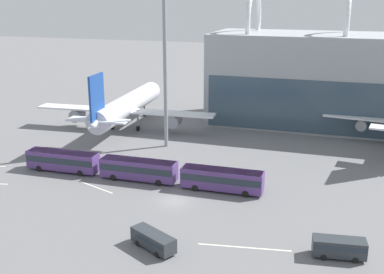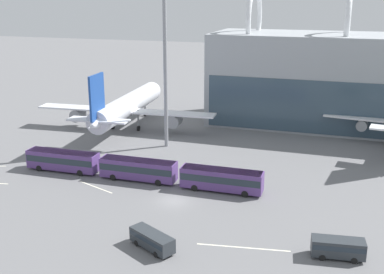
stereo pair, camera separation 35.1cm
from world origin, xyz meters
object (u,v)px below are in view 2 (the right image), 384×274
service_van_foreground (338,247)px  shuttle_bus_1 (138,168)px  airliner_at_gate_near (126,107)px  shuttle_bus_0 (63,160)px  floodlight_mast (165,48)px  shuttle_bus_2 (222,179)px  service_van_crossing (152,239)px

service_van_foreground → shuttle_bus_1: bearing=147.2°
airliner_at_gate_near → shuttle_bus_0: airliner_at_gate_near is taller
shuttle_bus_0 → floodlight_mast: (11.25, 17.80, 16.67)m
shuttle_bus_0 → shuttle_bus_1: (13.38, 0.09, 0.00)m
shuttle_bus_0 → service_van_foreground: shuttle_bus_0 is taller
shuttle_bus_2 → shuttle_bus_1: bearing=178.6°
shuttle_bus_1 → shuttle_bus_2: same height
airliner_at_gate_near → service_van_foreground: airliner_at_gate_near is taller
airliner_at_gate_near → shuttle_bus_0: bearing=178.4°
airliner_at_gate_near → service_van_crossing: 51.50m
shuttle_bus_1 → shuttle_bus_2: bearing=-1.7°
service_van_foreground → floodlight_mast: floodlight_mast is taller
airliner_at_gate_near → service_van_crossing: bearing=-155.4°
airliner_at_gate_near → shuttle_bus_1: (14.54, -26.15, -3.03)m
airliner_at_gate_near → shuttle_bus_1: bearing=-155.1°
airliner_at_gate_near → service_van_crossing: airliner_at_gate_near is taller
shuttle_bus_2 → shuttle_bus_0: bearing=179.1°
shuttle_bus_2 → service_van_foreground: 22.05m
shuttle_bus_2 → service_van_crossing: 19.02m
airliner_at_gate_near → floodlight_mast: (12.40, -8.44, 13.64)m
shuttle_bus_0 → service_van_crossing: (23.55, -18.79, -0.74)m
shuttle_bus_0 → service_van_crossing: 30.14m
floodlight_mast → shuttle_bus_2: bearing=-49.0°
service_van_crossing → floodlight_mast: 42.35m
shuttle_bus_0 → airliner_at_gate_near: bearing=91.3°
shuttle_bus_0 → service_van_crossing: shuttle_bus_0 is taller
shuttle_bus_1 → service_van_crossing: (10.17, -18.88, -0.74)m
shuttle_bus_2 → floodlight_mast: size_ratio=0.37×
service_van_foreground → shuttle_bus_2: bearing=132.6°
service_van_foreground → service_van_crossing: (-20.13, -4.60, -0.10)m
shuttle_bus_1 → floodlight_mast: bearing=95.8°
shuttle_bus_2 → service_van_crossing: shuttle_bus_2 is taller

